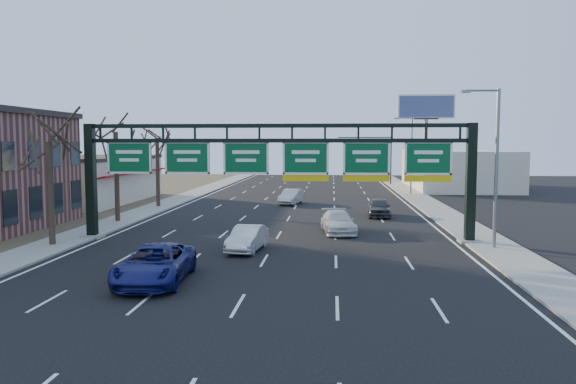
# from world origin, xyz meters

# --- Properties ---
(ground) EXTENTS (160.00, 160.00, 0.00)m
(ground) POSITION_xyz_m (0.00, 0.00, 0.00)
(ground) COLOR black
(ground) RESTS_ON ground
(sidewalk_left) EXTENTS (3.00, 120.00, 0.12)m
(sidewalk_left) POSITION_xyz_m (-12.80, 20.00, 0.06)
(sidewalk_left) COLOR gray
(sidewalk_left) RESTS_ON ground
(sidewalk_right) EXTENTS (3.00, 120.00, 0.12)m
(sidewalk_right) POSITION_xyz_m (12.80, 20.00, 0.06)
(sidewalk_right) COLOR gray
(sidewalk_right) RESTS_ON ground
(dirt_strip_left) EXTENTS (21.00, 120.00, 0.06)m
(dirt_strip_left) POSITION_xyz_m (-25.00, 20.00, 0.03)
(dirt_strip_left) COLOR #473D2B
(dirt_strip_left) RESTS_ON ground
(lane_markings) EXTENTS (21.60, 120.00, 0.01)m
(lane_markings) POSITION_xyz_m (0.00, 20.00, 0.01)
(lane_markings) COLOR white
(lane_markings) RESTS_ON ground
(sign_gantry) EXTENTS (24.60, 1.20, 7.20)m
(sign_gantry) POSITION_xyz_m (0.16, 8.00, 4.63)
(sign_gantry) COLOR black
(sign_gantry) RESTS_ON ground
(cream_strip) EXTENTS (10.90, 18.40, 4.70)m
(cream_strip) POSITION_xyz_m (-21.48, 29.00, 2.36)
(cream_strip) COLOR #BBB49B
(cream_strip) RESTS_ON ground
(building_right_distant) EXTENTS (12.00, 20.00, 5.00)m
(building_right_distant) POSITION_xyz_m (20.00, 50.00, 2.50)
(building_right_distant) COLOR #BBB49B
(building_right_distant) RESTS_ON ground
(tree_gantry) EXTENTS (3.60, 3.60, 8.48)m
(tree_gantry) POSITION_xyz_m (-12.80, 5.00, 7.11)
(tree_gantry) COLOR black
(tree_gantry) RESTS_ON sidewalk_left
(tree_mid) EXTENTS (3.60, 3.60, 9.24)m
(tree_mid) POSITION_xyz_m (-12.80, 15.00, 7.85)
(tree_mid) COLOR black
(tree_mid) RESTS_ON sidewalk_left
(tree_far) EXTENTS (3.60, 3.60, 8.86)m
(tree_far) POSITION_xyz_m (-12.80, 25.00, 7.48)
(tree_far) COLOR black
(tree_far) RESTS_ON sidewalk_left
(streetlight_near) EXTENTS (2.15, 0.22, 9.00)m
(streetlight_near) POSITION_xyz_m (12.47, 6.00, 5.08)
(streetlight_near) COLOR slate
(streetlight_near) RESTS_ON sidewalk_right
(streetlight_far) EXTENTS (2.15, 0.22, 9.00)m
(streetlight_far) POSITION_xyz_m (12.47, 40.00, 5.08)
(streetlight_far) COLOR slate
(streetlight_far) RESTS_ON sidewalk_right
(billboard_right) EXTENTS (7.00, 0.50, 12.00)m
(billboard_right) POSITION_xyz_m (15.00, 44.98, 9.06)
(billboard_right) COLOR slate
(billboard_right) RESTS_ON ground
(traffic_signal_mast) EXTENTS (10.16, 0.54, 7.00)m
(traffic_signal_mast) POSITION_xyz_m (5.69, 55.00, 5.50)
(traffic_signal_mast) COLOR black
(traffic_signal_mast) RESTS_ON ground
(car_blue_suv) EXTENTS (2.95, 5.91, 1.61)m
(car_blue_suv) POSITION_xyz_m (-4.13, -2.87, 0.80)
(car_blue_suv) COLOR navy
(car_blue_suv) RESTS_ON ground
(car_silver_sedan) EXTENTS (1.98, 4.38, 1.39)m
(car_silver_sedan) POSITION_xyz_m (-1.25, 4.50, 0.70)
(car_silver_sedan) COLOR silver
(car_silver_sedan) RESTS_ON ground
(car_white_wagon) EXTENTS (2.61, 5.18, 1.44)m
(car_white_wagon) POSITION_xyz_m (3.86, 11.25, 0.72)
(car_white_wagon) COLOR silver
(car_white_wagon) RESTS_ON ground
(car_grey_far) EXTENTS (1.99, 4.50, 1.51)m
(car_grey_far) POSITION_xyz_m (7.30, 19.94, 0.75)
(car_grey_far) COLOR #393A3E
(car_grey_far) RESTS_ON ground
(car_silver_distant) EXTENTS (2.45, 4.71, 1.48)m
(car_silver_distant) POSITION_xyz_m (-0.53, 28.61, 0.74)
(car_silver_distant) COLOR #AEAEB2
(car_silver_distant) RESTS_ON ground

